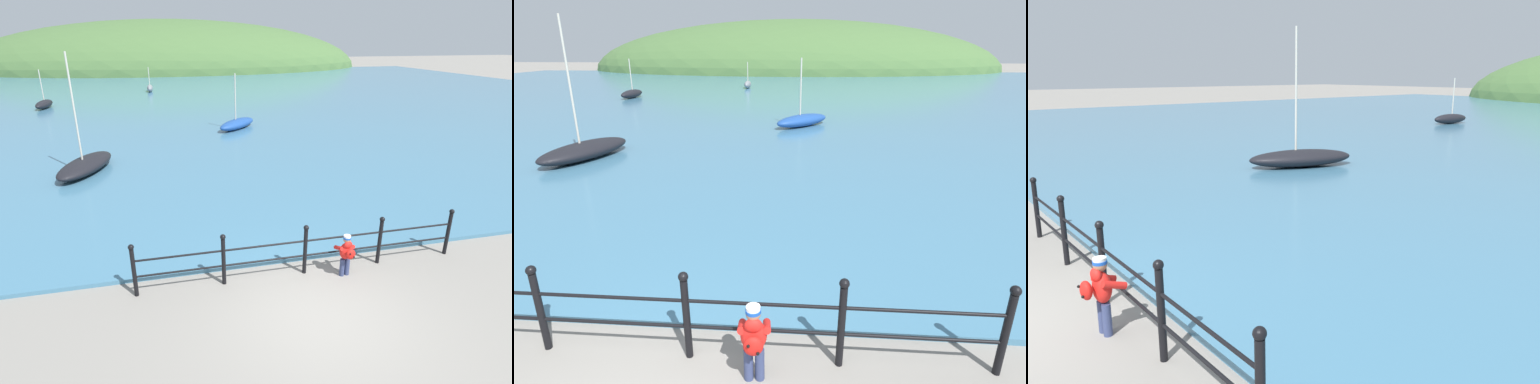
% 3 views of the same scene
% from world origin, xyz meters
% --- Properties ---
extents(ground_plane, '(200.00, 200.00, 0.00)m').
position_xyz_m(ground_plane, '(0.00, 0.00, 0.00)').
color(ground_plane, gray).
extents(water, '(80.00, 60.00, 0.10)m').
position_xyz_m(water, '(0.00, 32.00, 0.05)').
color(water, teal).
rests_on(water, ground).
extents(far_hillside, '(66.02, 36.31, 15.73)m').
position_xyz_m(far_hillside, '(0.00, 67.86, 0.00)').
color(far_hillside, '#476B38').
rests_on(far_hillside, ground).
extents(iron_railing, '(7.55, 0.12, 1.21)m').
position_xyz_m(iron_railing, '(0.19, 1.50, 0.64)').
color(iron_railing, black).
rests_on(iron_railing, ground).
extents(child_in_coat, '(0.40, 0.54, 1.00)m').
position_xyz_m(child_in_coat, '(1.05, 1.18, 0.61)').
color(child_in_coat, navy).
rests_on(child_in_coat, ground).
extents(boat_far_left, '(2.91, 2.98, 3.11)m').
position_xyz_m(boat_far_left, '(1.59, 16.61, 0.39)').
color(boat_far_left, '#1E4793').
rests_on(boat_far_left, water).
extents(boat_red_dinghy, '(2.38, 3.79, 4.50)m').
position_xyz_m(boat_red_dinghy, '(-5.72, 10.17, 0.40)').
color(boat_red_dinghy, black).
rests_on(boat_red_dinghy, water).
extents(boat_blue_hull, '(0.59, 2.06, 2.29)m').
position_xyz_m(boat_blue_hull, '(-3.42, 35.03, 0.44)').
color(boat_blue_hull, gray).
rests_on(boat_blue_hull, water).
extents(boat_nearest_quay, '(1.09, 2.78, 2.76)m').
position_xyz_m(boat_nearest_quay, '(-11.01, 26.91, 0.41)').
color(boat_nearest_quay, black).
rests_on(boat_nearest_quay, water).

